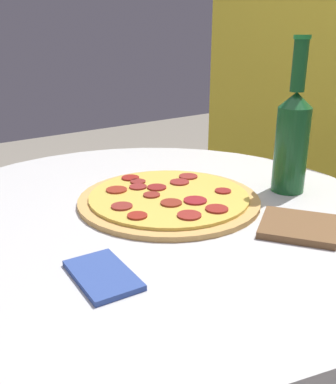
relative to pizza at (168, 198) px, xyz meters
The scene contains 5 objects.
table 0.24m from the pizza, 86.83° to the right, with size 0.93×0.93×0.78m.
pizza is the anchor object (origin of this frame).
beer_bottle 0.28m from the pizza, 66.51° to the left, with size 0.07×0.07×0.31m.
pizza_paddle 0.29m from the pizza, 22.96° to the left, with size 0.25×0.19×0.02m.
napkin 0.30m from the pizza, 55.17° to the right, with size 0.13×0.08×0.01m.
Camera 1 is at (0.62, -0.43, 1.08)m, focal length 40.00 mm.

